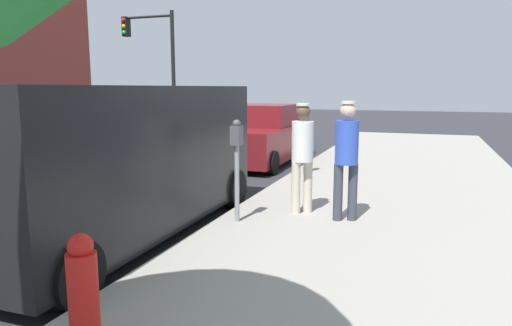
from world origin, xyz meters
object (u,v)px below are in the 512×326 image
object	(u,v)px
parking_meter_near	(237,153)
fire_hydrant	(83,287)
parking_meter_far	(305,130)
parked_sedan_ahead	(262,137)
pedestrian_in_white	(302,151)
parked_van	(116,157)
pedestrian_in_blue	(347,152)
traffic_light_corner	(155,54)

from	to	relation	value
parking_meter_near	fire_hydrant	world-z (taller)	parking_meter_near
fire_hydrant	parking_meter_far	bearing A→B (deg)	90.76
parked_sedan_ahead	parking_meter_far	bearing A→B (deg)	-49.76
parking_meter_far	pedestrian_in_white	world-z (taller)	pedestrian_in_white
parked_van	fire_hydrant	bearing A→B (deg)	-58.65
pedestrian_in_white	parking_meter_far	bearing A→B (deg)	103.35
parking_meter_near	pedestrian_in_blue	world-z (taller)	pedestrian_in_blue
parking_meter_far	traffic_light_corner	world-z (taller)	traffic_light_corner
traffic_light_corner	fire_hydrant	distance (m)	16.80
parking_meter_far	fire_hydrant	bearing A→B (deg)	-89.24
parking_meter_near	pedestrian_in_white	distance (m)	1.12
parking_meter_far	parked_sedan_ahead	size ratio (longest dim) A/B	0.35
pedestrian_in_blue	parked_sedan_ahead	size ratio (longest dim) A/B	0.40
pedestrian_in_white	fire_hydrant	xyz separation A→B (m)	(-0.68, -4.24, -0.58)
pedestrian_in_blue	fire_hydrant	bearing A→B (deg)	-109.02
pedestrian_in_blue	fire_hydrant	distance (m)	4.34
pedestrian_in_white	pedestrian_in_blue	xyz separation A→B (m)	(0.72, -0.18, 0.03)
parking_meter_near	traffic_light_corner	bearing A→B (deg)	126.75
parking_meter_far	parked_sedan_ahead	xyz separation A→B (m)	(-1.79, 2.11, -0.43)
pedestrian_in_white	parked_van	world-z (taller)	parked_van
pedestrian_in_white	parked_sedan_ahead	bearing A→B (deg)	115.41
parking_meter_near	parking_meter_far	world-z (taller)	same
parking_meter_far	pedestrian_in_blue	bearing A→B (deg)	-66.71
parking_meter_far	pedestrian_in_white	size ratio (longest dim) A/B	0.87
traffic_light_corner	fire_hydrant	xyz separation A→B (m)	(8.24, -14.34, -2.95)
pedestrian_in_white	fire_hydrant	bearing A→B (deg)	-99.15
fire_hydrant	parked_van	bearing A→B (deg)	121.35
parking_meter_near	fire_hydrant	distance (m)	3.50
parked_van	parking_meter_near	bearing A→B (deg)	28.57
parking_meter_near	parked_sedan_ahead	bearing A→B (deg)	106.06
pedestrian_in_white	traffic_light_corner	world-z (taller)	traffic_light_corner
traffic_light_corner	parked_sedan_ahead	bearing A→B (deg)	-36.43
traffic_light_corner	parking_meter_near	bearing A→B (deg)	-53.25
parking_meter_near	pedestrian_in_blue	bearing A→B (deg)	22.31
parking_meter_near	fire_hydrant	size ratio (longest dim) A/B	1.77
parking_meter_near	traffic_light_corner	world-z (taller)	traffic_light_corner
pedestrian_in_white	fire_hydrant	world-z (taller)	pedestrian_in_white
pedestrian_in_blue	parking_meter_far	bearing A→B (deg)	113.29
pedestrian_in_white	parked_van	distance (m)	2.80
parking_meter_near	parking_meter_far	size ratio (longest dim) A/B	1.00
parked_van	parked_sedan_ahead	xyz separation A→B (m)	(-0.29, 7.03, -0.41)
parked_sedan_ahead	pedestrian_in_white	bearing A→B (deg)	-64.59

